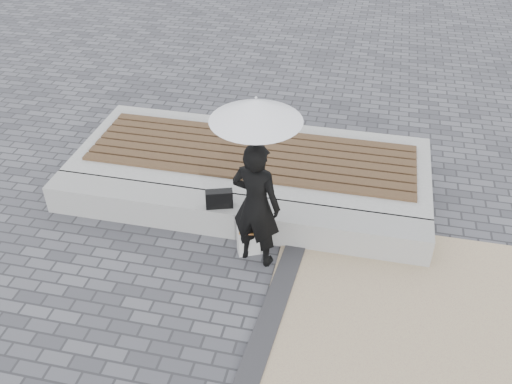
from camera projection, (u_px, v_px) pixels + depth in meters
ground at (194, 320)px, 6.04m from camera, size 80.00×80.00×0.00m
edging_band at (251, 370)px, 5.50m from camera, size 0.61×5.20×0.04m
seating_ledge at (231, 216)px, 7.19m from camera, size 5.00×0.45×0.40m
timber_platform at (252, 166)px, 8.13m from camera, size 5.00×2.00×0.40m
timber_decking at (252, 153)px, 8.01m from camera, size 4.60×1.40×0.04m
woman at (256, 205)px, 6.35m from camera, size 0.67×0.52×1.63m
parasol at (256, 110)px, 5.64m from camera, size 0.97×0.97×1.25m
handbag at (219, 199)px, 6.95m from camera, size 0.36×0.22×0.24m
canvas_tote at (253, 239)px, 6.82m from camera, size 0.40×0.30×0.39m
magazine at (252, 229)px, 6.66m from camera, size 0.33×0.26×0.01m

